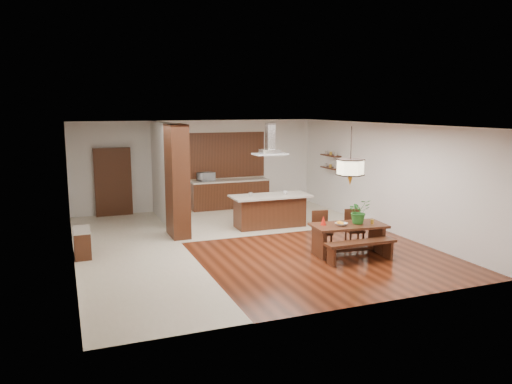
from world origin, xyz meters
name	(u,v)px	position (x,y,z in m)	size (l,w,h in m)	color
room_shell	(244,160)	(0.00, 0.00, 2.06)	(9.00, 9.04, 2.92)	#3B160A
tile_hallway	(132,254)	(-2.75, 0.00, 0.01)	(2.50, 9.00, 0.01)	beige
tile_kitchen	(255,218)	(1.25, 2.50, 0.01)	(5.50, 4.00, 0.01)	beige
soffit_band	(244,125)	(0.00, 0.00, 2.88)	(8.00, 9.00, 0.02)	#3C1F0F
partition_pier	(177,181)	(-1.40, 1.20, 1.45)	(0.45, 1.00, 2.90)	black
partition_stub	(162,171)	(-1.40, 3.30, 1.45)	(0.18, 2.40, 2.90)	silver
hallway_console	(82,243)	(-3.81, 0.20, 0.32)	(0.37, 0.88, 0.63)	black
hallway_doorway	(113,182)	(-2.70, 4.40, 1.05)	(1.10, 0.20, 2.10)	black
rear_counter	(230,194)	(1.00, 4.20, 0.48)	(2.60, 0.62, 0.95)	black
kitchen_window	(227,155)	(1.00, 4.46, 1.75)	(2.60, 0.08, 1.50)	#9E5A2F
shelf_lower	(330,168)	(3.87, 2.60, 1.40)	(0.26, 0.90, 0.04)	black
shelf_upper	(331,155)	(3.87, 2.60, 1.80)	(0.26, 0.90, 0.04)	black
dining_table	(348,232)	(1.85, -1.80, 0.51)	(1.74, 0.99, 0.70)	black
dining_bench	(360,251)	(1.80, -2.40, 0.23)	(1.62, 0.36, 0.46)	black
dining_chair_left	(322,231)	(1.49, -1.25, 0.45)	(0.40, 0.40, 0.91)	black
dining_chair_right	(355,229)	(2.32, -1.33, 0.45)	(0.40, 0.40, 0.90)	black
pendant_lantern	(351,156)	(1.85, -1.80, 2.25)	(0.64, 0.64, 1.31)	beige
foliage_plant	(359,211)	(2.11, -1.80, 0.98)	(0.51, 0.44, 0.56)	#246722
fruit_bowl	(341,224)	(1.63, -1.85, 0.73)	(0.26, 0.26, 0.06)	beige
napkin_cone	(323,221)	(1.29, -1.65, 0.80)	(0.13, 0.13, 0.20)	red
gold_ornament	(372,222)	(2.38, -1.95, 0.75)	(0.08, 0.08, 0.11)	gold
kitchen_island	(270,211)	(1.21, 1.27, 0.47)	(2.22, 0.99, 0.91)	black
range_hood	(270,139)	(1.21, 1.27, 2.46)	(0.90, 0.55, 0.87)	silver
island_cup	(285,193)	(1.65, 1.21, 0.96)	(0.12, 0.12, 0.10)	silver
microwave	(206,177)	(0.20, 4.20, 1.09)	(0.51, 0.35, 0.28)	silver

